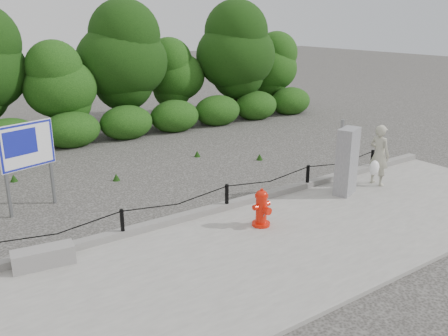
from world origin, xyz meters
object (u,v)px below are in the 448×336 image
Objects in this scene: pedestrian at (379,156)px; advertising_sign at (27,150)px; utility_cabinet at (347,161)px; concrete_block at (43,257)px; fire_hydrant at (262,208)px.

advertising_sign reaches higher than pedestrian.
utility_cabinet is 7.38m from advertising_sign.
pedestrian is at bearing -22.03° from utility_cabinet.
advertising_sign reaches higher than utility_cabinet.
pedestrian is 8.28m from concrete_block.
pedestrian is at bearing -41.08° from advertising_sign.
fire_hydrant is 4.28m from concrete_block.
utility_cabinet reaches higher than concrete_block.
utility_cabinet reaches higher than fire_hydrant.
fire_hydrant is 0.78× the size of concrete_block.
advertising_sign is at bearing 79.40° from concrete_block.
pedestrian is 8.46m from advertising_sign.
advertising_sign is at bearing 129.48° from fire_hydrant.
utility_cabinet is at bearing 87.51° from pedestrian.
fire_hydrant is 0.45× the size of utility_cabinet.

